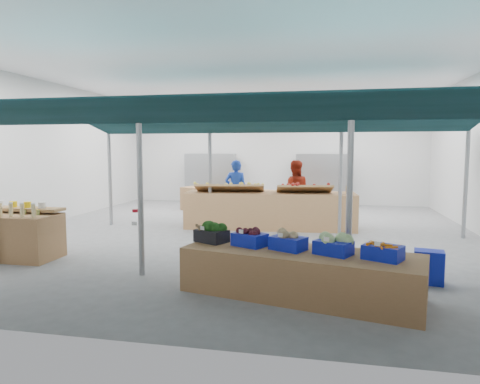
{
  "coord_description": "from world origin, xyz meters",
  "views": [
    {
      "loc": [
        2.14,
        -10.84,
        2.19
      ],
      "look_at": [
        0.27,
        -1.6,
        1.25
      ],
      "focal_mm": 32.0,
      "sensor_mm": 36.0,
      "label": 1
    }
  ],
  "objects_px": {
    "crate_stack": "(429,267)",
    "vendor_left": "(236,190)",
    "vendor_right": "(295,191)",
    "bottle_shelf": "(10,234)",
    "veg_counter": "(300,273)",
    "fruit_counter": "(270,210)"
  },
  "relations": [
    {
      "from": "vendor_right",
      "to": "bottle_shelf",
      "type": "bearing_deg",
      "value": 41.16
    },
    {
      "from": "crate_stack",
      "to": "vendor_left",
      "type": "distance_m",
      "value": 7.09
    },
    {
      "from": "bottle_shelf",
      "to": "veg_counter",
      "type": "xyz_separation_m",
      "value": [
        5.91,
        -1.13,
        -0.14
      ]
    },
    {
      "from": "crate_stack",
      "to": "vendor_left",
      "type": "bearing_deg",
      "value": 128.6
    },
    {
      "from": "fruit_counter",
      "to": "vendor_left",
      "type": "height_order",
      "value": "vendor_left"
    },
    {
      "from": "fruit_counter",
      "to": "vendor_right",
      "type": "bearing_deg",
      "value": 57.17
    },
    {
      "from": "fruit_counter",
      "to": "crate_stack",
      "type": "xyz_separation_m",
      "value": [
        3.2,
        -4.42,
        -0.23
      ]
    },
    {
      "from": "vendor_left",
      "to": "veg_counter",
      "type": "bearing_deg",
      "value": 105.75
    },
    {
      "from": "veg_counter",
      "to": "fruit_counter",
      "type": "relative_size",
      "value": 0.75
    },
    {
      "from": "crate_stack",
      "to": "vendor_left",
      "type": "xyz_separation_m",
      "value": [
        -4.4,
        5.52,
        0.66
      ]
    },
    {
      "from": "vendor_right",
      "to": "veg_counter",
      "type": "bearing_deg",
      "value": 90.81
    },
    {
      "from": "crate_stack",
      "to": "veg_counter",
      "type": "bearing_deg",
      "value": -153.41
    },
    {
      "from": "bottle_shelf",
      "to": "veg_counter",
      "type": "bearing_deg",
      "value": -10.48
    },
    {
      "from": "vendor_left",
      "to": "vendor_right",
      "type": "relative_size",
      "value": 1.0
    },
    {
      "from": "vendor_left",
      "to": "vendor_right",
      "type": "xyz_separation_m",
      "value": [
        1.8,
        0.0,
        0.0
      ]
    },
    {
      "from": "fruit_counter",
      "to": "crate_stack",
      "type": "distance_m",
      "value": 5.46
    },
    {
      "from": "vendor_right",
      "to": "crate_stack",
      "type": "bearing_deg",
      "value": 111.05
    },
    {
      "from": "fruit_counter",
      "to": "vendor_left",
      "type": "bearing_deg",
      "value": 133.27
    },
    {
      "from": "fruit_counter",
      "to": "crate_stack",
      "type": "bearing_deg",
      "value": -58.27
    },
    {
      "from": "crate_stack",
      "to": "fruit_counter",
      "type": "bearing_deg",
      "value": 125.96
    },
    {
      "from": "fruit_counter",
      "to": "vendor_right",
      "type": "relative_size",
      "value": 2.5
    },
    {
      "from": "veg_counter",
      "to": "fruit_counter",
      "type": "distance_m",
      "value": 5.56
    }
  ]
}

